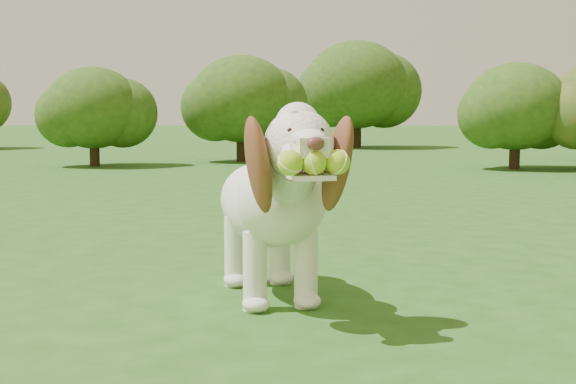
{
  "coord_description": "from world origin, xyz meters",
  "views": [
    {
      "loc": [
        0.14,
        -3.94,
        0.84
      ],
      "look_at": [
        -0.03,
        -0.72,
        0.51
      ],
      "focal_mm": 50.0,
      "sensor_mm": 36.0,
      "label": 1
    }
  ],
  "objects": [
    {
      "name": "shrub_i",
      "position": [
        0.71,
        14.17,
        1.41
      ],
      "size": [
        2.31,
        2.31,
        2.4
      ],
      "color": "#382314",
      "rests_on": "ground"
    },
    {
      "name": "shrub_a",
      "position": [
        -3.41,
        7.96,
        0.88
      ],
      "size": [
        1.44,
        1.44,
        1.49
      ],
      "color": "#382314",
      "rests_on": "ground"
    },
    {
      "name": "ground",
      "position": [
        0.0,
        0.0,
        0.0
      ],
      "size": [
        80.0,
        80.0,
        0.0
      ],
      "primitive_type": "plane",
      "color": "#254B15",
      "rests_on": "ground"
    },
    {
      "name": "dog",
      "position": [
        -0.11,
        -0.46,
        0.47
      ],
      "size": [
        0.71,
        1.33,
        0.88
      ],
      "rotation": [
        0.0,
        0.0,
        0.29
      ],
      "color": "white",
      "rests_on": "ground"
    },
    {
      "name": "shrub_c",
      "position": [
        2.79,
        7.72,
        0.9
      ],
      "size": [
        1.47,
        1.47,
        1.52
      ],
      "color": "#382314",
      "rests_on": "ground"
    },
    {
      "name": "shrub_b",
      "position": [
        -1.32,
        9.2,
        1.02
      ],
      "size": [
        1.68,
        1.68,
        1.74
      ],
      "color": "#382314",
      "rests_on": "ground"
    }
  ]
}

